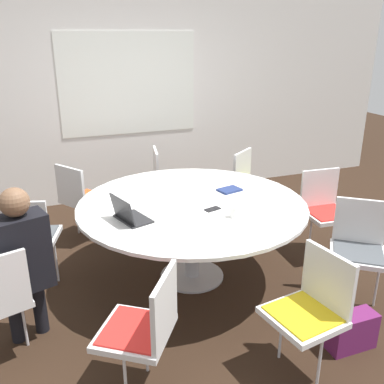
{
  "coord_description": "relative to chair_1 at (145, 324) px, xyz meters",
  "views": [
    {
      "loc": [
        -1.25,
        -3.31,
        2.18
      ],
      "look_at": [
        0.0,
        0.0,
        0.86
      ],
      "focal_mm": 40.0,
      "sensor_mm": 36.0,
      "label": 1
    }
  ],
  "objects": [
    {
      "name": "ground_plane",
      "position": [
        0.76,
        1.21,
        -0.53
      ],
      "size": [
        16.0,
        16.0,
        0.0
      ],
      "primitive_type": "plane",
      "color": "black"
    },
    {
      "name": "wall_back",
      "position": [
        0.76,
        3.57,
        0.82
      ],
      "size": [
        8.0,
        0.07,
        2.7
      ],
      "color": "silver",
      "rests_on": "ground_plane"
    },
    {
      "name": "conference_table",
      "position": [
        0.76,
        1.21,
        0.14
      ],
      "size": [
        2.04,
        2.04,
        0.76
      ],
      "color": "#B7B7BC",
      "rests_on": "ground_plane"
    },
    {
      "name": "chair_1",
      "position": [
        0.0,
        0.0,
        0.0
      ],
      "size": [
        0.6,
        0.6,
        0.88
      ],
      "rotation": [
        0.0,
        0.0,
        7.25
      ],
      "color": "silver",
      "rests_on": "ground_plane"
    },
    {
      "name": "chair_2",
      "position": [
        1.06,
        -0.19,
        0.0
      ],
      "size": [
        0.48,
        0.5,
        0.88
      ],
      "rotation": [
        0.0,
        0.0,
        8.01
      ],
      "color": "silver",
      "rests_on": "ground_plane"
    },
    {
      "name": "chair_3",
      "position": [
        1.94,
        0.39,
        0.0
      ],
      "size": [
        0.6,
        0.6,
        0.88
      ],
      "rotation": [
        0.0,
        0.0,
        8.77
      ],
      "color": "silver",
      "rests_on": "ground_plane"
    },
    {
      "name": "chair_4",
      "position": [
        2.2,
        1.18,
        0.0
      ],
      "size": [
        0.47,
        0.45,
        0.88
      ],
      "rotation": [
        0.0,
        0.0,
        9.36
      ],
      "color": "silver",
      "rests_on": "ground_plane"
    },
    {
      "name": "chair_5",
      "position": [
        1.86,
        2.13,
        0.0
      ],
      "size": [
        0.6,
        0.6,
        0.88
      ],
      "rotation": [
        0.0,
        0.0,
        10.07
      ],
      "color": "silver",
      "rests_on": "ground_plane"
    },
    {
      "name": "chair_6",
      "position": [
        0.97,
        2.63,
        0.0
      ],
      "size": [
        0.5,
        0.51,
        0.88
      ],
      "rotation": [
        0.0,
        0.0,
        10.8
      ],
      "color": "silver",
      "rests_on": "ground_plane"
    },
    {
      "name": "chair_7",
      "position": [
        -0.09,
        2.37,
        0.0
      ],
      "size": [
        0.59,
        0.6,
        0.88
      ],
      "rotation": [
        0.0,
        0.0,
        11.58
      ],
      "color": "silver",
      "rests_on": "ground_plane"
    },
    {
      "name": "chair_8",
      "position": [
        -0.63,
        1.57,
        0.0
      ],
      "size": [
        0.54,
        0.53,
        0.88
      ],
      "rotation": [
        0.0,
        0.0,
        12.27
      ],
      "color": "silver",
      "rests_on": "ground_plane"
    },
    {
      "name": "person_0",
      "position": [
        -0.67,
        0.78,
        0.19
      ],
      "size": [
        0.41,
        0.33,
        1.23
      ],
      "rotation": [
        0.0,
        0.0,
        6.59
      ],
      "color": "black",
      "rests_on": "ground_plane"
    },
    {
      "name": "laptop",
      "position": [
        0.15,
        1.02,
        0.28
      ],
      "size": [
        0.31,
        0.37,
        0.21
      ],
      "rotation": [
        0.0,
        0.0,
        1.87
      ],
      "color": "#232326",
      "rests_on": "conference_table"
    },
    {
      "name": "spiral_notebook",
      "position": [
        1.21,
        1.37,
        0.24
      ],
      "size": [
        0.24,
        0.2,
        0.02
      ],
      "color": "navy",
      "rests_on": "conference_table"
    },
    {
      "name": "coffee_cup",
      "position": [
        0.97,
        0.79,
        0.27
      ],
      "size": [
        0.07,
        0.07,
        0.09
      ],
      "color": "white",
      "rests_on": "conference_table"
    },
    {
      "name": "cell_phone",
      "position": [
        0.87,
        1.0,
        0.23
      ],
      "size": [
        0.15,
        0.1,
        0.01
      ],
      "color": "black",
      "rests_on": "conference_table"
    },
    {
      "name": "handbag",
      "position": [
        1.5,
        -0.11,
        -0.39
      ],
      "size": [
        0.36,
        0.16,
        0.28
      ],
      "color": "#661E56",
      "rests_on": "ground_plane"
    }
  ]
}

